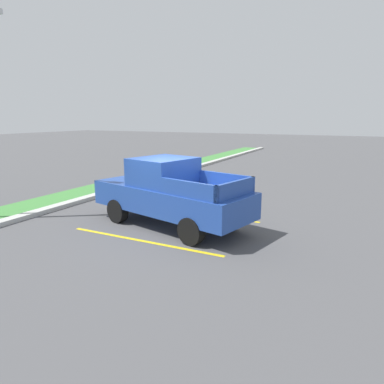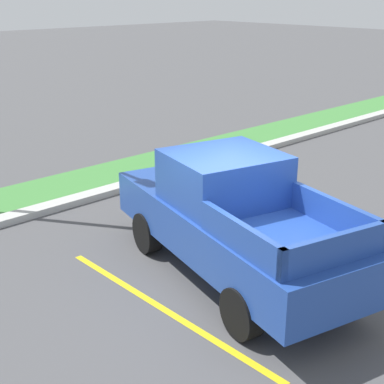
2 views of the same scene
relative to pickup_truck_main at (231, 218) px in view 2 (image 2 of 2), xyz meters
name	(u,v)px [view 2 (image 2 of 2)]	position (x,y,z in m)	size (l,w,h in m)	color
ground_plane	(232,284)	(-0.24, -0.28, -1.04)	(120.00, 120.00, 0.00)	#4C4C4F
parking_line_near	(162,308)	(-1.56, -0.05, -1.04)	(0.12, 4.80, 0.01)	yellow
parking_line_far	(287,248)	(1.54, -0.05, -1.04)	(0.12, 4.80, 0.01)	yellow
curb_strip	(72,201)	(-0.24, 4.72, -0.97)	(56.00, 0.40, 0.15)	#B2B2AD
grass_median	(48,191)	(-0.24, 5.82, -1.01)	(56.00, 1.80, 0.06)	#42843D
pickup_truck_main	(231,218)	(0.00, 0.00, 0.00)	(3.07, 5.52, 2.10)	black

